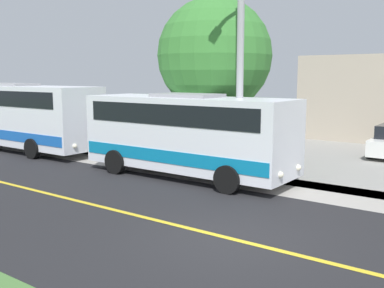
# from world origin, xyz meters

# --- Properties ---
(ground_plane) EXTENTS (120.00, 120.00, 0.00)m
(ground_plane) POSITION_xyz_m (0.00, 0.00, 0.00)
(ground_plane) COLOR #477238
(road_surface) EXTENTS (8.00, 100.00, 0.01)m
(road_surface) POSITION_xyz_m (0.00, 0.00, 0.00)
(road_surface) COLOR black
(road_surface) RESTS_ON ground
(sidewalk) EXTENTS (2.40, 100.00, 0.01)m
(sidewalk) POSITION_xyz_m (-5.20, 0.00, 0.00)
(sidewalk) COLOR #9E9991
(sidewalk) RESTS_ON ground
(road_centre_line) EXTENTS (0.16, 100.00, 0.00)m
(road_centre_line) POSITION_xyz_m (0.00, 0.00, 0.01)
(road_centre_line) COLOR gold
(road_centre_line) RESTS_ON ground
(shuttle_bus_front) EXTENTS (2.65, 8.01, 3.00)m
(shuttle_bus_front) POSITION_xyz_m (-4.50, -4.49, 1.65)
(shuttle_bus_front) COLOR white
(shuttle_bus_front) RESTS_ON ground
(transit_bus_rear) EXTENTS (2.66, 11.62, 3.26)m
(transit_bus_rear) POSITION_xyz_m (-4.51, -15.66, 1.79)
(transit_bus_rear) COLOR white
(transit_bus_rear) RESTS_ON ground
(street_light_pole) EXTENTS (1.97, 0.24, 8.68)m
(street_light_pole) POSITION_xyz_m (-4.89, -2.64, 4.76)
(street_light_pole) COLOR #9E9EA3
(street_light_pole) RESTS_ON ground
(tree_curbside) EXTENTS (4.70, 4.70, 6.79)m
(tree_curbside) POSITION_xyz_m (-7.40, -5.25, 4.43)
(tree_curbside) COLOR #4C3826
(tree_curbside) RESTS_ON ground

